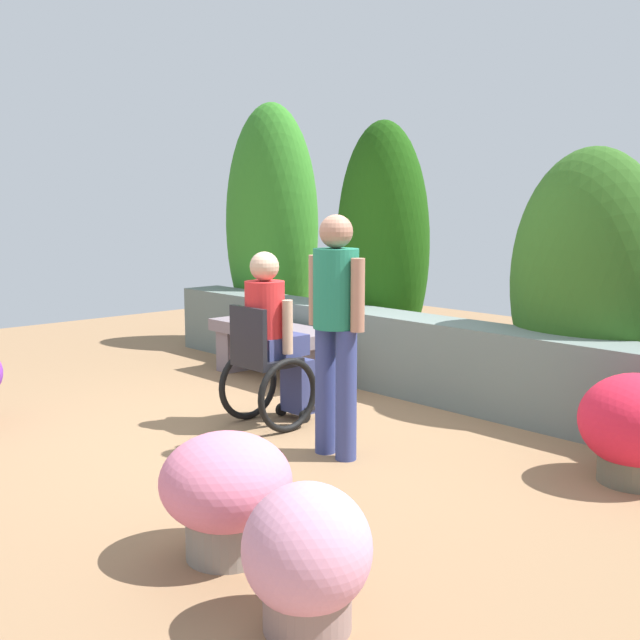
% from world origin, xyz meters
% --- Properties ---
extents(ground_plane, '(12.60, 12.60, 0.00)m').
position_xyz_m(ground_plane, '(0.00, 0.00, 0.00)').
color(ground_plane, '#8C6A49').
extents(stone_retaining_wall, '(6.93, 0.47, 0.70)m').
position_xyz_m(stone_retaining_wall, '(0.00, 1.59, 0.35)').
color(stone_retaining_wall, slate).
rests_on(stone_retaining_wall, ground).
extents(hedge_backdrop, '(7.12, 1.09, 2.84)m').
position_xyz_m(hedge_backdrop, '(-0.29, 2.18, 1.23)').
color(hedge_backdrop, '#317923').
rests_on(hedge_backdrop, ground).
extents(stone_bench, '(1.51, 0.44, 0.53)m').
position_xyz_m(stone_bench, '(-1.45, 1.04, 0.35)').
color(stone_bench, slate).
rests_on(stone_bench, ground).
extents(person_in_wheelchair, '(0.53, 0.66, 1.33)m').
position_xyz_m(person_in_wheelchair, '(-0.25, 0.05, 0.62)').
color(person_in_wheelchair, black).
rests_on(person_in_wheelchair, ground).
extents(person_standing_companion, '(0.49, 0.30, 1.61)m').
position_xyz_m(person_standing_companion, '(0.62, -0.11, 0.93)').
color(person_standing_companion, navy).
rests_on(person_standing_companion, ground).
extents(flower_pot_purple_near, '(0.69, 0.69, 0.67)m').
position_xyz_m(flower_pot_purple_near, '(2.22, 0.88, 0.34)').
color(flower_pot_purple_near, '#5B5947').
rests_on(flower_pot_purple_near, ground).
extents(flower_pot_terracotta_by_wall, '(0.64, 0.64, 0.61)m').
position_xyz_m(flower_pot_terracotta_by_wall, '(1.36, -1.54, 0.33)').
color(flower_pot_terracotta_by_wall, gray).
rests_on(flower_pot_terracotta_by_wall, ground).
extents(flower_pot_small_foreground, '(0.52, 0.52, 0.60)m').
position_xyz_m(flower_pot_small_foreground, '(2.10, -1.68, 0.30)').
color(flower_pot_small_foreground, gray).
rests_on(flower_pot_small_foreground, ground).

